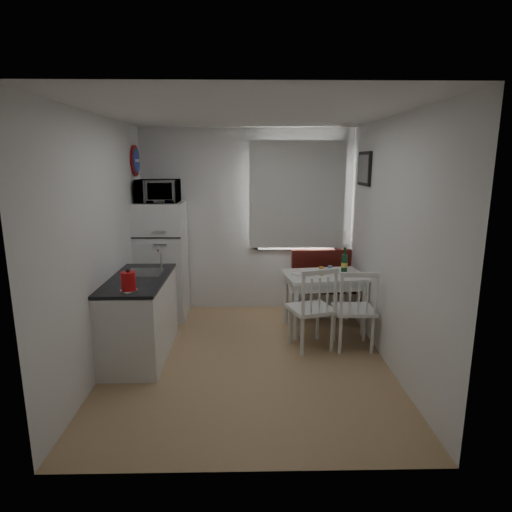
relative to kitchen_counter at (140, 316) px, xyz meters
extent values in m
cube|color=tan|center=(1.20, -0.16, -0.46)|extent=(3.00, 3.50, 0.02)
cube|color=white|center=(1.20, -0.16, 2.14)|extent=(3.00, 3.50, 0.02)
cube|color=white|center=(1.20, 1.59, 0.84)|extent=(3.00, 0.02, 2.60)
cube|color=white|center=(1.20, -1.91, 0.84)|extent=(3.00, 0.02, 2.60)
cube|color=white|center=(-0.30, -0.16, 0.84)|extent=(0.02, 3.50, 2.60)
cube|color=white|center=(2.70, -0.16, 0.84)|extent=(0.02, 3.50, 2.60)
cube|color=white|center=(1.90, 1.56, 1.17)|extent=(1.22, 0.06, 1.47)
cube|color=white|center=(1.90, 1.49, 1.22)|extent=(1.35, 0.02, 1.50)
cube|color=white|center=(0.00, -0.01, -0.03)|extent=(0.60, 1.30, 0.86)
cube|color=black|center=(0.00, -0.01, 0.43)|extent=(0.62, 1.32, 0.03)
cube|color=#99999E|center=(0.02, 0.24, 0.39)|extent=(0.40, 0.40, 0.10)
cylinder|color=silver|center=(0.18, 0.42, 0.57)|extent=(0.02, 0.02, 0.26)
cylinder|color=#1C3EAA|center=(-0.27, 1.29, 1.69)|extent=(0.03, 0.40, 0.40)
cube|color=black|center=(2.67, 0.94, 1.59)|extent=(0.04, 0.52, 0.42)
cube|color=white|center=(2.44, 1.32, -0.28)|extent=(1.25, 0.48, 0.35)
cube|color=#5B1914|center=(2.44, 1.32, -0.05)|extent=(1.19, 0.44, 0.12)
cube|color=#5B1914|center=(2.44, 1.51, 0.22)|extent=(1.19, 0.10, 0.44)
cube|color=white|center=(2.18, 0.72, 0.26)|extent=(1.07, 0.81, 0.04)
cube|color=white|center=(2.18, 0.72, 0.18)|extent=(0.96, 0.70, 0.12)
cylinder|color=white|center=(2.18, 0.72, -0.11)|extent=(0.06, 0.06, 0.70)
cube|color=white|center=(1.93, 0.15, 0.02)|extent=(0.58, 0.57, 0.04)
cube|color=white|center=(1.93, -0.05, 0.29)|extent=(0.43, 0.18, 0.49)
cube|color=white|center=(2.43, 0.15, 0.01)|extent=(0.45, 0.43, 0.04)
cube|color=white|center=(2.43, -0.04, 0.26)|extent=(0.43, 0.05, 0.47)
cube|color=white|center=(0.02, 1.24, 0.35)|extent=(0.64, 0.64, 1.61)
imported|color=white|center=(0.02, 1.19, 1.30)|extent=(0.55, 0.37, 0.30)
cylinder|color=red|center=(0.05, -0.54, 0.56)|extent=(0.17, 0.17, 0.22)
cylinder|color=gold|center=(2.13, 0.67, 0.34)|extent=(0.06, 0.06, 0.11)
cylinder|color=#7CA2D3|center=(2.26, 0.77, 0.33)|extent=(0.06, 0.06, 0.10)
cylinder|color=white|center=(1.88, 0.74, 0.29)|extent=(0.25, 0.25, 0.02)
camera|label=1|loc=(1.20, -4.52, 1.69)|focal=30.00mm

